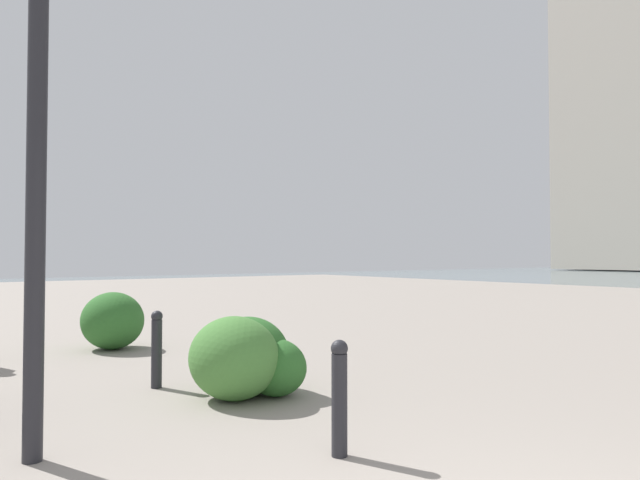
# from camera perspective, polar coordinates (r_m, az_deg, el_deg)

# --- Properties ---
(lamppost) EXTENTS (0.98, 0.28, 4.42)m
(lamppost) POSITION_cam_1_polar(r_m,az_deg,el_deg) (4.88, -26.38, 15.38)
(lamppost) COLOR #232328
(lamppost) RESTS_ON ground
(bollard_near) EXTENTS (0.13, 0.13, 0.87)m
(bollard_near) POSITION_cam_1_polar(r_m,az_deg,el_deg) (4.42, 1.95, -15.27)
(bollard_near) COLOR #232328
(bollard_near) RESTS_ON ground
(bollard_mid) EXTENTS (0.13, 0.13, 0.87)m
(bollard_mid) POSITION_cam_1_polar(r_m,az_deg,el_deg) (6.83, -16.02, -10.30)
(bollard_mid) COLOR #232328
(bollard_mid) RESTS_ON ground
(shrub_low) EXTENTS (0.97, 0.87, 0.83)m
(shrub_low) POSITION_cam_1_polar(r_m,az_deg,el_deg) (6.42, -7.21, -11.29)
(shrub_low) COLOR #2D6628
(shrub_low) RESTS_ON ground
(shrub_round) EXTENTS (1.02, 0.92, 0.87)m
(shrub_round) POSITION_cam_1_polar(r_m,az_deg,el_deg) (6.11, -8.60, -11.59)
(shrub_round) COLOR #477F38
(shrub_round) RESTS_ON ground
(shrub_wide) EXTENTS (1.08, 0.97, 0.91)m
(shrub_wide) POSITION_cam_1_polar(r_m,az_deg,el_deg) (9.82, -20.04, -7.58)
(shrub_wide) COLOR #2D6628
(shrub_wide) RESTS_ON ground
(shrub_tall) EXTENTS (0.72, 0.64, 0.61)m
(shrub_tall) POSITION_cam_1_polar(r_m,az_deg,el_deg) (6.25, -4.47, -12.58)
(shrub_tall) COLOR #2D6628
(shrub_tall) RESTS_ON ground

